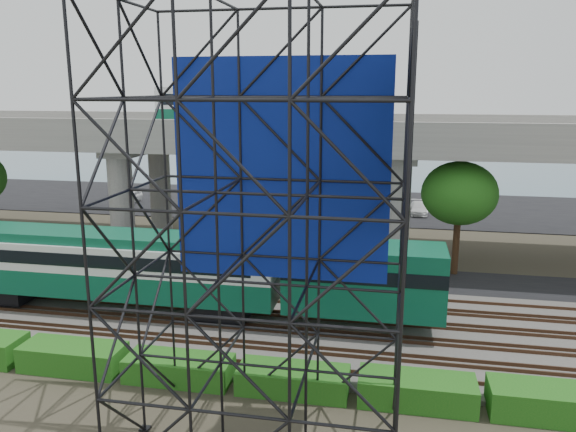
# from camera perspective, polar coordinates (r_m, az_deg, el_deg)

# --- Properties ---
(ground) EXTENTS (140.00, 140.00, 0.00)m
(ground) POSITION_cam_1_polar(r_m,az_deg,el_deg) (29.61, -9.67, -11.89)
(ground) COLOR #474233
(ground) RESTS_ON ground
(ballast_bed) EXTENTS (90.00, 12.00, 0.20)m
(ballast_bed) POSITION_cam_1_polar(r_m,az_deg,el_deg) (31.29, -8.38, -10.25)
(ballast_bed) COLOR slate
(ballast_bed) RESTS_ON ground
(service_road) EXTENTS (90.00, 5.00, 0.08)m
(service_road) POSITION_cam_1_polar(r_m,az_deg,el_deg) (38.90, -4.27, -5.56)
(service_road) COLOR black
(service_road) RESTS_ON ground
(parking_lot) EXTENTS (90.00, 18.00, 0.08)m
(parking_lot) POSITION_cam_1_polar(r_m,az_deg,el_deg) (61.15, 1.46, 1.27)
(parking_lot) COLOR black
(parking_lot) RESTS_ON ground
(harbor_water) EXTENTS (140.00, 40.00, 0.03)m
(harbor_water) POSITION_cam_1_polar(r_m,az_deg,el_deg) (82.61, 3.97, 4.25)
(harbor_water) COLOR #476675
(harbor_water) RESTS_ON ground
(rail_tracks) EXTENTS (90.00, 9.52, 0.16)m
(rail_tracks) POSITION_cam_1_polar(r_m,az_deg,el_deg) (31.22, -8.39, -9.94)
(rail_tracks) COLOR #472D1E
(rail_tracks) RESTS_ON ballast_bed
(commuter_train) EXTENTS (29.30, 3.06, 4.30)m
(commuter_train) POSITION_cam_1_polar(r_m,az_deg,el_deg) (31.58, -14.42, -4.93)
(commuter_train) COLOR black
(commuter_train) RESTS_ON rail_tracks
(overpass) EXTENTS (80.00, 12.00, 12.40)m
(overpass) POSITION_cam_1_polar(r_m,az_deg,el_deg) (42.48, -2.70, 7.31)
(overpass) COLOR #9E9B93
(overpass) RESTS_ON ground
(scaffold_tower) EXTENTS (9.36, 6.36, 15.00)m
(scaffold_tower) POSITION_cam_1_polar(r_m,az_deg,el_deg) (18.26, -2.67, -2.47)
(scaffold_tower) COLOR black
(scaffold_tower) RESTS_ON ground
(hedge_strip) EXTENTS (34.60, 1.80, 1.20)m
(hedge_strip) POSITION_cam_1_polar(r_m,az_deg,el_deg) (25.44, -11.00, -14.88)
(hedge_strip) COLOR #155413
(hedge_strip) RESTS_ON ground
(trees) EXTENTS (40.94, 16.94, 7.69)m
(trees) POSITION_cam_1_polar(r_m,az_deg,el_deg) (44.24, -8.33, 3.96)
(trees) COLOR #382314
(trees) RESTS_ON ground
(suv) EXTENTS (4.78, 2.82, 1.25)m
(suv) POSITION_cam_1_polar(r_m,az_deg,el_deg) (42.71, -18.70, -3.61)
(suv) COLOR black
(suv) RESTS_ON service_road
(parked_cars) EXTENTS (36.35, 9.61, 1.28)m
(parked_cars) POSITION_cam_1_polar(r_m,az_deg,el_deg) (60.42, 1.82, 1.75)
(parked_cars) COLOR silver
(parked_cars) RESTS_ON parking_lot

